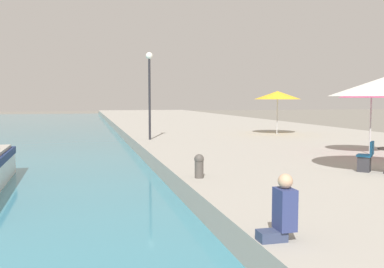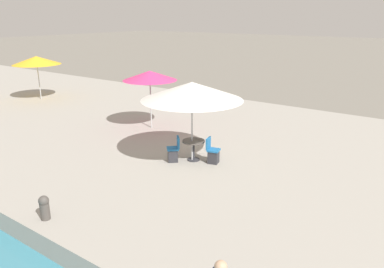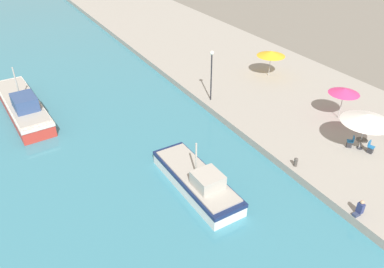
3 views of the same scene
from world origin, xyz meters
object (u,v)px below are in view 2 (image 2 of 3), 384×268
cafe_umbrella_pink (192,91)px  cafe_chair_left (213,154)px  cafe_umbrella_white (150,76)px  cafe_table (194,146)px  cafe_umbrella_striped (36,60)px  mooring_bollard (44,207)px  cafe_chair_right (173,153)px

cafe_umbrella_pink → cafe_chair_left: size_ratio=3.86×
cafe_umbrella_white → cafe_umbrella_pink: bearing=-120.0°
cafe_umbrella_white → cafe_chair_left: size_ratio=2.88×
cafe_table → cafe_chair_left: (0.18, -0.70, -0.21)m
cafe_umbrella_white → cafe_chair_left: (-2.01, -4.64, -2.08)m
cafe_umbrella_striped → cafe_umbrella_pink: bearing=-102.2°
mooring_bollard → cafe_umbrella_white: bearing=22.5°
cafe_umbrella_pink → mooring_bollard: size_ratio=5.38×
cafe_umbrella_pink → cafe_chair_left: 2.33m
cafe_table → cafe_umbrella_pink: bearing=165.0°
mooring_bollard → cafe_chair_right: bearing=-2.5°
cafe_umbrella_white → mooring_bollard: bearing=-157.5°
cafe_umbrella_pink → cafe_chair_left: (0.25, -0.72, -2.21)m
cafe_umbrella_striped → cafe_chair_right: cafe_umbrella_striped is taller
cafe_umbrella_pink → cafe_chair_right: 2.30m
cafe_chair_right → cafe_umbrella_white: bearing=7.5°
cafe_umbrella_striped → cafe_table: (-2.86, -13.61, -1.83)m
cafe_umbrella_white → cafe_table: (-2.19, -3.94, -1.87)m
cafe_umbrella_pink → mooring_bollard: bearing=172.5°
cafe_chair_right → mooring_bollard: bearing=133.3°
cafe_umbrella_white → mooring_bollard: cafe_umbrella_white is taller
cafe_chair_left → cafe_umbrella_white: bearing=-127.9°
cafe_umbrella_striped → cafe_chair_left: (-2.68, -14.31, -2.04)m
cafe_umbrella_pink → cafe_table: (0.07, -0.02, -2.00)m
cafe_umbrella_pink → cafe_umbrella_striped: size_ratio=1.25×
cafe_umbrella_striped → mooring_bollard: bearing=-123.1°
cafe_umbrella_striped → cafe_chair_left: size_ratio=3.10×
cafe_umbrella_white → cafe_table: cafe_umbrella_white is taller
cafe_chair_left → cafe_chair_right: same height
cafe_umbrella_white → cafe_umbrella_striped: 9.69m
cafe_umbrella_striped → cafe_umbrella_white: bearing=-93.9°
cafe_table → mooring_bollard: (-5.52, 0.74, -0.18)m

